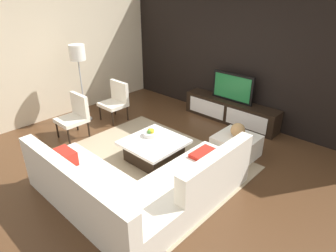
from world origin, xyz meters
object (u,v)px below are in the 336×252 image
at_px(media_console, 230,111).
at_px(decorative_ball, 238,130).
at_px(television, 233,87).
at_px(accent_chair_near, 75,114).
at_px(floor_lamp, 78,57).
at_px(accent_chair_far, 116,99).
at_px(sectional_couch, 136,187).
at_px(coffee_table, 154,150).
at_px(ottoman, 236,146).
at_px(fruit_bowl, 151,133).

xyz_separation_m(media_console, decorative_ball, (0.89, -1.21, 0.28)).
xyz_separation_m(television, accent_chair_near, (-1.91, -2.72, -0.32)).
xyz_separation_m(floor_lamp, accent_chair_far, (0.50, 0.52, -0.94)).
bearing_deg(accent_chair_near, media_console, 60.40).
xyz_separation_m(sectional_couch, accent_chair_far, (-2.50, 1.62, 0.21)).
height_order(accent_chair_near, decorative_ball, accent_chair_near).
height_order(sectional_couch, accent_chair_near, accent_chair_near).
distance_m(media_console, coffee_table, 2.30).
distance_m(accent_chair_near, ottoman, 3.19).
bearing_deg(accent_chair_near, fruit_bowl, 23.25).
relative_size(accent_chair_near, ottoman, 1.24).
height_order(media_console, television, television).
xyz_separation_m(television, fruit_bowl, (-0.28, -2.20, -0.38)).
distance_m(coffee_table, accent_chair_near, 1.88).
bearing_deg(fruit_bowl, decorative_ball, 40.22).
bearing_deg(media_console, floor_lamp, -138.88).
relative_size(coffee_table, fruit_bowl, 3.48).
xyz_separation_m(coffee_table, accent_chair_near, (-1.81, -0.42, 0.29)).
distance_m(coffee_table, floor_lamp, 2.68).
distance_m(ottoman, accent_chair_far, 2.91).
relative_size(fruit_bowl, decorative_ball, 1.11).
bearing_deg(television, coffee_table, -92.49).
bearing_deg(sectional_couch, ottoman, 80.02).
xyz_separation_m(accent_chair_near, floor_lamp, (-0.57, 0.55, 0.95)).
relative_size(accent_chair_near, fruit_bowl, 3.11).
distance_m(accent_chair_near, decorative_ball, 3.18).
height_order(coffee_table, ottoman, ottoman).
relative_size(sectional_couch, coffee_table, 2.50).
bearing_deg(television, decorative_ball, -53.81).
bearing_deg(coffee_table, floor_lamp, 176.86).
distance_m(accent_chair_far, decorative_ball, 2.90).
bearing_deg(media_console, sectional_couch, -80.86).
height_order(floor_lamp, ottoman, floor_lamp).
bearing_deg(accent_chair_near, coffee_table, 18.62).
bearing_deg(coffee_table, sectional_couch, -57.13).
height_order(television, fruit_bowl, television).
relative_size(sectional_couch, ottoman, 3.48).
xyz_separation_m(media_console, television, (-0.00, 0.00, 0.56)).
bearing_deg(accent_chair_far, decorative_ball, 10.05).
bearing_deg(media_console, accent_chair_far, -140.28).
distance_m(television, sectional_couch, 3.35).
bearing_deg(sectional_couch, fruit_bowl, 127.02).
xyz_separation_m(floor_lamp, ottoman, (3.37, 0.96, -1.24)).
relative_size(ottoman, decorative_ball, 2.78).
bearing_deg(ottoman, decorative_ball, 180.00).
distance_m(fruit_bowl, accent_chair_far, 1.79).
xyz_separation_m(accent_chair_near, ottoman, (2.79, 1.51, -0.29)).
bearing_deg(media_console, coffee_table, -92.49).
relative_size(sectional_couch, fruit_bowl, 8.70).
xyz_separation_m(television, accent_chair_far, (-1.98, -1.65, -0.32)).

